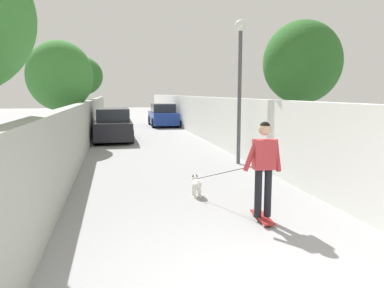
{
  "coord_description": "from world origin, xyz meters",
  "views": [
    {
      "loc": [
        -3.56,
        1.63,
        2.28
      ],
      "look_at": [
        5.26,
        -0.28,
        1.0
      ],
      "focal_mm": 33.74,
      "sensor_mm": 36.0,
      "label": 1
    }
  ],
  "objects_px": {
    "person_skateboarder": "(264,161)",
    "tree_right_near": "(302,63)",
    "car_near": "(113,125)",
    "car_far": "(163,116)",
    "skateboard": "(262,217)",
    "lamp_post": "(240,67)",
    "tree_left_distant": "(60,76)",
    "tree_left_mid": "(80,76)",
    "dog": "(197,184)"
  },
  "relations": [
    {
      "from": "person_skateboarder",
      "to": "tree_right_near",
      "type": "bearing_deg",
      "value": -34.03
    },
    {
      "from": "car_near",
      "to": "car_far",
      "type": "xyz_separation_m",
      "value": [
        7.06,
        -3.36,
        -0.0
      ]
    },
    {
      "from": "skateboard",
      "to": "car_far",
      "type": "bearing_deg",
      "value": -2.28
    },
    {
      "from": "lamp_post",
      "to": "skateboard",
      "type": "height_order",
      "value": "lamp_post"
    },
    {
      "from": "tree_right_near",
      "to": "car_near",
      "type": "distance_m",
      "value": 9.48
    },
    {
      "from": "lamp_post",
      "to": "skateboard",
      "type": "distance_m",
      "value": 6.11
    },
    {
      "from": "tree_left_distant",
      "to": "car_near",
      "type": "bearing_deg",
      "value": -59.72
    },
    {
      "from": "lamp_post",
      "to": "tree_left_distant",
      "type": "bearing_deg",
      "value": 47.64
    },
    {
      "from": "tree_left_distant",
      "to": "person_skateboarder",
      "type": "height_order",
      "value": "tree_left_distant"
    },
    {
      "from": "tree_right_near",
      "to": "tree_left_mid",
      "type": "relative_size",
      "value": 1.04
    },
    {
      "from": "lamp_post",
      "to": "car_far",
      "type": "xyz_separation_m",
      "value": [
        13.92,
        0.6,
        -2.37
      ]
    },
    {
      "from": "car_far",
      "to": "tree_left_distant",
      "type": "bearing_deg",
      "value": 146.4
    },
    {
      "from": "tree_right_near",
      "to": "person_skateboarder",
      "type": "xyz_separation_m",
      "value": [
        -5.24,
        3.54,
        -2.16
      ]
    },
    {
      "from": "tree_left_distant",
      "to": "skateboard",
      "type": "distance_m",
      "value": 12.11
    },
    {
      "from": "tree_left_mid",
      "to": "car_far",
      "type": "height_order",
      "value": "tree_left_mid"
    },
    {
      "from": "tree_left_mid",
      "to": "dog",
      "type": "bearing_deg",
      "value": -166.34
    },
    {
      "from": "tree_right_near",
      "to": "tree_left_distant",
      "type": "distance_m",
      "value": 9.97
    },
    {
      "from": "dog",
      "to": "car_near",
      "type": "xyz_separation_m",
      "value": [
        10.22,
        1.81,
        0.44
      ]
    },
    {
      "from": "tree_left_mid",
      "to": "skateboard",
      "type": "height_order",
      "value": "tree_left_mid"
    },
    {
      "from": "tree_left_distant",
      "to": "car_far",
      "type": "height_order",
      "value": "tree_left_distant"
    },
    {
      "from": "skateboard",
      "to": "person_skateboarder",
      "type": "distance_m",
      "value": 1.02
    },
    {
      "from": "tree_right_near",
      "to": "skateboard",
      "type": "xyz_separation_m",
      "value": [
        -5.24,
        3.54,
        -3.18
      ]
    },
    {
      "from": "skateboard",
      "to": "person_skateboarder",
      "type": "height_order",
      "value": "person_skateboarder"
    },
    {
      "from": "dog",
      "to": "tree_right_near",
      "type": "bearing_deg",
      "value": -51.44
    },
    {
      "from": "person_skateboarder",
      "to": "lamp_post",
      "type": "bearing_deg",
      "value": -14.79
    },
    {
      "from": "tree_left_mid",
      "to": "dog",
      "type": "relative_size",
      "value": 2.12
    },
    {
      "from": "dog",
      "to": "person_skateboarder",
      "type": "bearing_deg",
      "value": -155.79
    },
    {
      "from": "skateboard",
      "to": "car_far",
      "type": "relative_size",
      "value": 0.21
    },
    {
      "from": "tree_left_distant",
      "to": "tree_left_mid",
      "type": "bearing_deg",
      "value": -3.23
    },
    {
      "from": "car_far",
      "to": "dog",
      "type": "bearing_deg",
      "value": 174.85
    },
    {
      "from": "lamp_post",
      "to": "tree_right_near",
      "type": "bearing_deg",
      "value": -87.54
    },
    {
      "from": "tree_left_distant",
      "to": "person_skateboarder",
      "type": "bearing_deg",
      "value": -156.03
    },
    {
      "from": "tree_right_near",
      "to": "tree_left_mid",
      "type": "height_order",
      "value": "tree_right_near"
    },
    {
      "from": "tree_right_near",
      "to": "person_skateboarder",
      "type": "distance_m",
      "value": 6.68
    },
    {
      "from": "car_near",
      "to": "skateboard",
      "type": "bearing_deg",
      "value": -167.75
    },
    {
      "from": "car_near",
      "to": "tree_left_mid",
      "type": "bearing_deg",
      "value": 21.14
    },
    {
      "from": "tree_left_distant",
      "to": "dog",
      "type": "relative_size",
      "value": 2.16
    },
    {
      "from": "skateboard",
      "to": "person_skateboarder",
      "type": "relative_size",
      "value": 0.47
    },
    {
      "from": "tree_left_distant",
      "to": "lamp_post",
      "type": "xyz_separation_m",
      "value": [
        -5.59,
        -6.13,
        0.09
      ]
    },
    {
      "from": "person_skateboarder",
      "to": "dog",
      "type": "distance_m",
      "value": 2.11
    },
    {
      "from": "tree_left_mid",
      "to": "dog",
      "type": "distance_m",
      "value": 15.68
    },
    {
      "from": "skateboard",
      "to": "car_near",
      "type": "relative_size",
      "value": 0.19
    },
    {
      "from": "tree_right_near",
      "to": "person_skateboarder",
      "type": "height_order",
      "value": "tree_right_near"
    },
    {
      "from": "person_skateboarder",
      "to": "car_near",
      "type": "bearing_deg",
      "value": 12.25
    },
    {
      "from": "person_skateboarder",
      "to": "car_far",
      "type": "bearing_deg",
      "value": -2.28
    },
    {
      "from": "tree_left_mid",
      "to": "tree_right_near",
      "type": "bearing_deg",
      "value": -145.27
    },
    {
      "from": "lamp_post",
      "to": "car_near",
      "type": "distance_m",
      "value": 8.27
    },
    {
      "from": "car_near",
      "to": "tree_right_near",
      "type": "bearing_deg",
      "value": -137.77
    },
    {
      "from": "tree_left_mid",
      "to": "tree_left_distant",
      "type": "bearing_deg",
      "value": 176.77
    },
    {
      "from": "tree_left_mid",
      "to": "car_far",
      "type": "relative_size",
      "value": 1.15
    }
  ]
}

